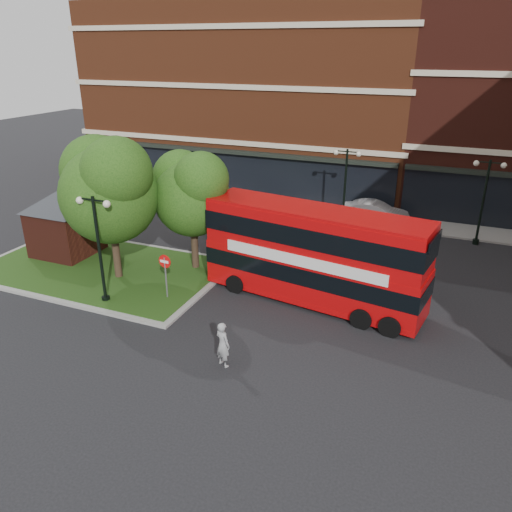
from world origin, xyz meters
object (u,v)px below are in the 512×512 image
at_px(bus, 313,249).
at_px(woman, 223,344).
at_px(car_white, 374,213).
at_px(car_silver, 250,204).

height_order(bus, woman, bus).
xyz_separation_m(bus, car_white, (0.68, 12.00, -1.80)).
distance_m(bus, car_silver, 13.05).
distance_m(woman, car_white, 18.24).
bearing_deg(bus, car_silver, 134.55).
bearing_deg(woman, car_silver, -45.90).
bearing_deg(woman, car_white, -72.76).
height_order(woman, car_silver, woman).
bearing_deg(car_silver, woman, -157.15).
bearing_deg(car_white, woman, 173.15).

